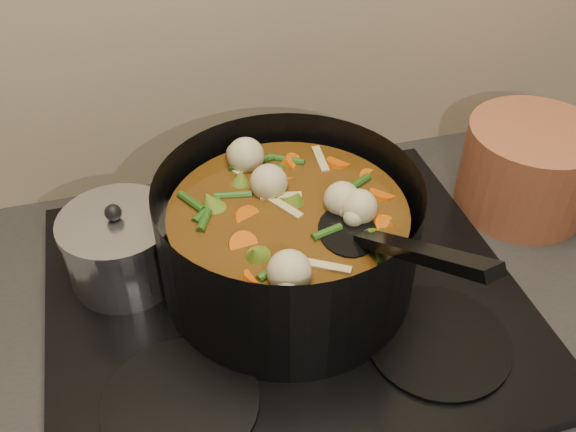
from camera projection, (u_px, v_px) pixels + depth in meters
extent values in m
cube|color=black|center=(285.00, 316.00, 0.89)|extent=(2.64, 0.64, 0.05)
cube|color=black|center=(285.00, 299.00, 0.86)|extent=(0.62, 0.54, 0.02)
cylinder|color=black|center=(181.00, 402.00, 0.73)|extent=(0.18, 0.18, 0.01)
cylinder|color=black|center=(438.00, 341.00, 0.79)|extent=(0.18, 0.18, 0.01)
cylinder|color=black|center=(154.00, 250.00, 0.92)|extent=(0.18, 0.18, 0.01)
cylinder|color=black|center=(363.00, 211.00, 0.98)|extent=(0.18, 0.18, 0.01)
cylinder|color=black|center=(288.00, 236.00, 0.82)|extent=(0.34, 0.34, 0.17)
cylinder|color=black|center=(288.00, 278.00, 0.87)|extent=(0.33, 0.33, 0.01)
cylinder|color=#4C300D|center=(288.00, 244.00, 0.83)|extent=(0.30, 0.30, 0.12)
cylinder|color=orange|center=(322.00, 206.00, 0.81)|extent=(0.03, 0.04, 0.03)
cylinder|color=orange|center=(309.00, 177.00, 0.85)|extent=(0.05, 0.04, 0.03)
cylinder|color=orange|center=(241.00, 168.00, 0.87)|extent=(0.05, 0.05, 0.03)
cylinder|color=orange|center=(239.00, 211.00, 0.80)|extent=(0.04, 0.04, 0.03)
cylinder|color=orange|center=(236.00, 255.00, 0.74)|extent=(0.04, 0.04, 0.03)
cylinder|color=orange|center=(298.00, 236.00, 0.76)|extent=(0.05, 0.05, 0.03)
cylinder|color=orange|center=(349.00, 227.00, 0.78)|extent=(0.04, 0.04, 0.03)
cylinder|color=orange|center=(360.00, 182.00, 0.84)|extent=(0.04, 0.04, 0.03)
cylinder|color=orange|center=(290.00, 182.00, 0.84)|extent=(0.05, 0.05, 0.03)
cylinder|color=orange|center=(231.00, 183.00, 0.84)|extent=(0.04, 0.05, 0.03)
cylinder|color=orange|center=(253.00, 219.00, 0.79)|extent=(0.04, 0.03, 0.03)
sphere|color=#C9BD8E|center=(342.00, 194.00, 0.80)|extent=(0.05, 0.05, 0.05)
sphere|color=#C9BD8E|center=(282.00, 170.00, 0.84)|extent=(0.05, 0.05, 0.05)
sphere|color=#C9BD8E|center=(231.00, 202.00, 0.79)|extent=(0.05, 0.05, 0.05)
sphere|color=#C9BD8E|center=(277.00, 241.00, 0.74)|extent=(0.05, 0.05, 0.05)
sphere|color=#C9BD8E|center=(343.00, 216.00, 0.77)|extent=(0.05, 0.05, 0.05)
sphere|color=#C9BD8E|center=(313.00, 174.00, 0.83)|extent=(0.05, 0.05, 0.05)
cone|color=olive|center=(272.00, 260.00, 0.72)|extent=(0.05, 0.04, 0.04)
cone|color=olive|center=(363.00, 224.00, 0.77)|extent=(0.05, 0.04, 0.04)
cone|color=olive|center=(322.00, 167.00, 0.86)|extent=(0.05, 0.04, 0.04)
cone|color=olive|center=(230.00, 179.00, 0.83)|extent=(0.05, 0.04, 0.04)
cone|color=olive|center=(229.00, 243.00, 0.74)|extent=(0.05, 0.04, 0.04)
cone|color=olive|center=(336.00, 250.00, 0.73)|extent=(0.05, 0.04, 0.04)
cylinder|color=#274D16|center=(305.00, 186.00, 0.83)|extent=(0.01, 0.04, 0.01)
cylinder|color=#274D16|center=(254.00, 159.00, 0.87)|extent=(0.04, 0.04, 0.01)
cylinder|color=#274D16|center=(218.00, 194.00, 0.81)|extent=(0.05, 0.02, 0.01)
cylinder|color=#274D16|center=(237.00, 229.00, 0.76)|extent=(0.03, 0.04, 0.01)
cylinder|color=#274D16|center=(281.00, 236.00, 0.75)|extent=(0.03, 0.04, 0.01)
cylinder|color=#274D16|center=(352.00, 258.00, 0.73)|extent=(0.05, 0.02, 0.01)
cylinder|color=#274D16|center=(363.00, 210.00, 0.79)|extent=(0.04, 0.04, 0.01)
cylinder|color=#274D16|center=(326.00, 183.00, 0.83)|extent=(0.01, 0.04, 0.01)
cylinder|color=#274D16|center=(284.00, 184.00, 0.83)|extent=(0.04, 0.04, 0.01)
cylinder|color=#274D16|center=(217.00, 177.00, 0.84)|extent=(0.05, 0.02, 0.01)
cylinder|color=#274D16|center=(213.00, 220.00, 0.78)|extent=(0.03, 0.04, 0.01)
cylinder|color=#274D16|center=(259.00, 244.00, 0.74)|extent=(0.03, 0.04, 0.01)
cylinder|color=#274D16|center=(304.00, 234.00, 0.76)|extent=(0.05, 0.02, 0.01)
cube|color=tan|center=(225.00, 225.00, 0.77)|extent=(0.05, 0.01, 0.00)
cube|color=tan|center=(319.00, 250.00, 0.74)|extent=(0.02, 0.05, 0.00)
cube|color=tan|center=(344.00, 189.00, 0.82)|extent=(0.05, 0.03, 0.00)
cube|color=tan|center=(255.00, 175.00, 0.85)|extent=(0.04, 0.04, 0.00)
cube|color=tan|center=(231.00, 234.00, 0.76)|extent=(0.03, 0.05, 0.00)
ellipsoid|color=black|center=(347.00, 233.00, 0.76)|extent=(0.09, 0.10, 0.01)
cube|color=black|center=(419.00, 253.00, 0.65)|extent=(0.07, 0.20, 0.12)
cylinder|color=silver|center=(122.00, 251.00, 0.86)|extent=(0.15, 0.15, 0.09)
cylinder|color=silver|center=(115.00, 222.00, 0.82)|extent=(0.15, 0.15, 0.01)
sphere|color=black|center=(113.00, 212.00, 0.81)|extent=(0.02, 0.02, 0.02)
cylinder|color=#9A4D32|center=(528.00, 168.00, 0.99)|extent=(0.23, 0.23, 0.14)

